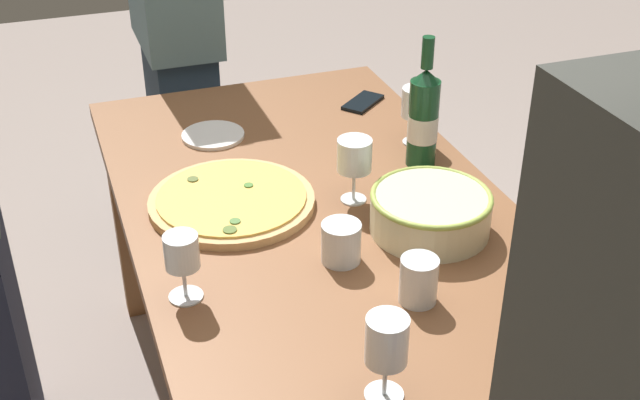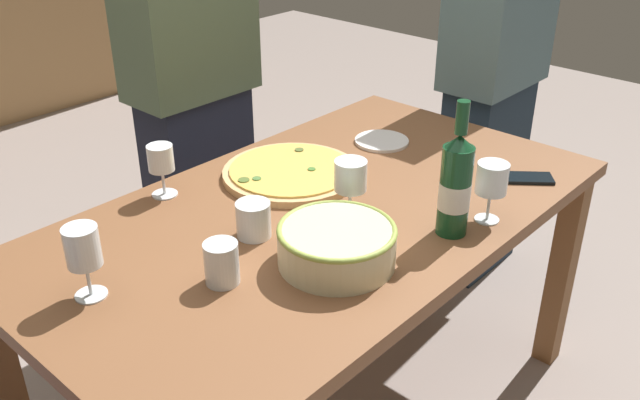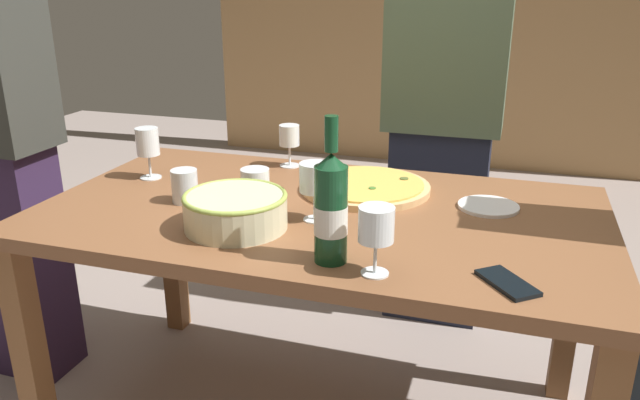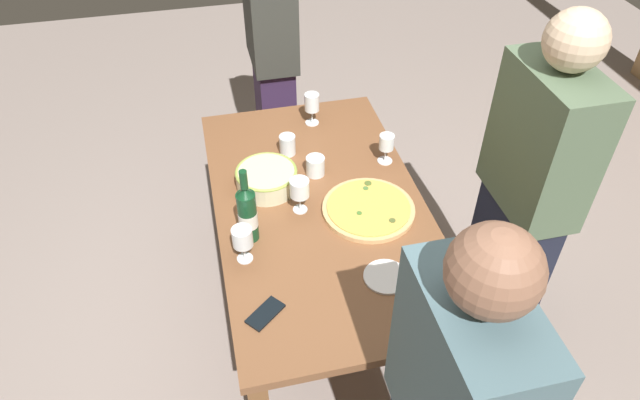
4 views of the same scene
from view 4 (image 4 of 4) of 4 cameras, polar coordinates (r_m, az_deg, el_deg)
The scene contains 15 objects.
ground_plane at distance 3.04m, azimuth 0.00°, elevation -10.96°, with size 8.00×8.00×0.00m, color gray.
dining_table at distance 2.55m, azimuth 0.00°, elevation -1.99°, with size 1.60×0.90×0.75m.
pizza at distance 2.46m, azimuth 4.84°, elevation -0.88°, with size 0.40×0.40×0.03m.
serving_bowl at distance 2.55m, azimuth -5.32°, elevation 2.19°, with size 0.27×0.27×0.09m.
wine_bottle at distance 2.27m, azimuth -7.22°, elevation -1.33°, with size 0.08×0.08×0.34m.
wine_glass_near_pizza at distance 2.68m, azimuth 6.62°, elevation 5.58°, with size 0.07×0.07×0.15m.
wine_glass_by_bottle at distance 2.20m, azimuth -7.70°, elevation -3.83°, with size 0.08×0.08×0.16m.
wine_glass_far_left at distance 2.92m, azimuth -0.81°, elevation 9.52°, with size 0.07×0.07×0.17m.
wine_glass_far_right at distance 2.39m, azimuth -2.04°, elevation 1.04°, with size 0.08×0.08×0.16m.
cup_amber at distance 2.75m, azimuth -3.25°, elevation 5.50°, with size 0.08×0.08×0.10m, color white.
cup_ceramic at distance 2.62m, azimuth -0.47°, elevation 3.41°, with size 0.09×0.09×0.09m, color white.
side_plate at distance 2.21m, azimuth 6.58°, elevation -7.58°, with size 0.17×0.17×0.01m, color white.
cell_phone at distance 2.10m, azimuth -5.46°, elevation -11.17°, with size 0.07×0.14×0.01m, color black.
person_host at distance 3.35m, azimuth -4.76°, elevation 14.09°, with size 0.42×0.24×1.71m.
person_guest_right at distance 2.55m, azimuth 19.75°, elevation 0.24°, with size 0.45×0.24×1.65m.
Camera 4 is at (1.79, -0.42, 2.42)m, focal length 32.22 mm.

